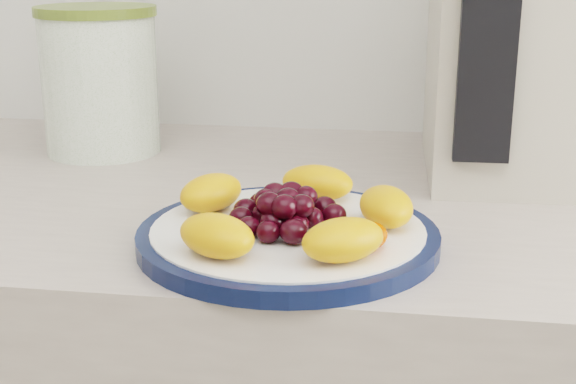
# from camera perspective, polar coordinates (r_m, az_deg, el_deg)

# --- Properties ---
(plate_rim) EXTENTS (0.27, 0.27, 0.01)m
(plate_rim) POSITION_cam_1_polar(r_m,az_deg,el_deg) (0.72, 0.00, -3.25)
(plate_rim) COLOR #0B163A
(plate_rim) RESTS_ON counter
(plate_face) EXTENTS (0.24, 0.24, 0.02)m
(plate_face) POSITION_cam_1_polar(r_m,az_deg,el_deg) (0.72, 0.00, -3.18)
(plate_face) COLOR white
(plate_face) RESTS_ON counter
(canister) EXTENTS (0.15, 0.15, 0.17)m
(canister) POSITION_cam_1_polar(r_m,az_deg,el_deg) (1.05, -13.19, 7.40)
(canister) COLOR #3D6B20
(canister) RESTS_ON counter
(canister_lid) EXTENTS (0.16, 0.16, 0.01)m
(canister_lid) POSITION_cam_1_polar(r_m,az_deg,el_deg) (1.04, -13.54, 12.42)
(canister_lid) COLOR olive
(canister_lid) RESTS_ON canister
(appliance_body) EXTENTS (0.19, 0.26, 0.32)m
(appliance_body) POSITION_cam_1_polar(r_m,az_deg,el_deg) (0.96, 15.93, 10.86)
(appliance_body) COLOR #BDB4A2
(appliance_body) RESTS_ON counter
(appliance_panel) EXTENTS (0.06, 0.02, 0.24)m
(appliance_panel) POSITION_cam_1_polar(r_m,az_deg,el_deg) (0.82, 14.06, 10.36)
(appliance_panel) COLOR black
(appliance_panel) RESTS_ON appliance_body
(fruit_plate) EXTENTS (0.23, 0.23, 0.04)m
(fruit_plate) POSITION_cam_1_polar(r_m,az_deg,el_deg) (0.71, 0.40, -1.33)
(fruit_plate) COLOR orange
(fruit_plate) RESTS_ON plate_face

